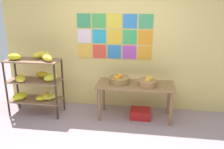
{
  "coord_description": "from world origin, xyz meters",
  "views": [
    {
      "loc": [
        0.57,
        -2.93,
        2.18
      ],
      "look_at": [
        0.0,
        0.94,
        0.94
      ],
      "focal_mm": 38.12,
      "sensor_mm": 36.0,
      "label": 1
    }
  ],
  "objects": [
    {
      "name": "fruit_basket_left",
      "position": [
        0.09,
        1.25,
        0.76
      ],
      "size": [
        0.38,
        0.38,
        0.18
      ],
      "color": "olive",
      "rests_on": "display_table"
    },
    {
      "name": "produce_crate_under_table",
      "position": [
        0.51,
        1.24,
        0.08
      ],
      "size": [
        0.38,
        0.32,
        0.17
      ],
      "primitive_type": "cube",
      "color": "red",
      "rests_on": "ground"
    },
    {
      "name": "back_wall_with_art",
      "position": [
        -0.0,
        1.74,
        1.41
      ],
      "size": [
        4.74,
        0.07,
        2.83
      ],
      "color": "#E1C56D",
      "rests_on": "ground"
    },
    {
      "name": "display_table",
      "position": [
        0.4,
        1.25,
        0.59
      ],
      "size": [
        1.42,
        0.58,
        0.69
      ],
      "color": "olive",
      "rests_on": "ground"
    },
    {
      "name": "fruit_basket_centre",
      "position": [
        0.62,
        1.18,
        0.76
      ],
      "size": [
        0.36,
        0.36,
        0.18
      ],
      "color": "#A36E43",
      "rests_on": "display_table"
    },
    {
      "name": "banana_shelf_unit",
      "position": [
        -1.51,
        1.13,
        0.72
      ],
      "size": [
        1.02,
        0.56,
        1.25
      ],
      "color": "#36241B",
      "rests_on": "ground"
    }
  ]
}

